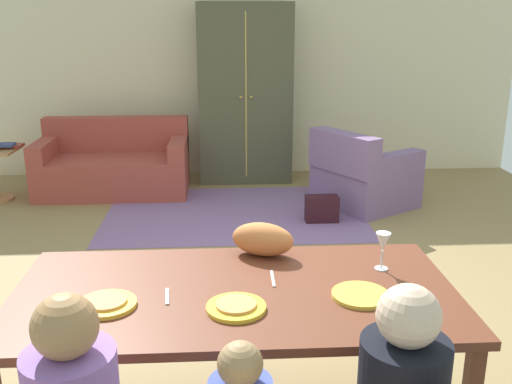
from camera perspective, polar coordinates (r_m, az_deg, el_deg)
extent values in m
cube|color=olive|center=(4.54, 0.96, -8.27)|extent=(6.80, 6.31, 0.02)
cube|color=beige|center=(7.34, -0.92, 12.39)|extent=(6.80, 0.10, 2.70)
cube|color=brown|center=(2.60, -2.08, -10.06)|extent=(1.97, 0.98, 0.04)
cube|color=brown|center=(3.28, -18.96, -12.51)|extent=(0.06, 0.06, 0.72)
cube|color=brown|center=(3.30, 14.38, -11.86)|extent=(0.06, 0.06, 0.72)
cylinder|color=yellow|center=(2.53, -14.58, -10.72)|extent=(0.25, 0.25, 0.02)
cylinder|color=#E69744|center=(2.52, -14.60, -10.42)|extent=(0.17, 0.17, 0.01)
cylinder|color=yellow|center=(2.43, -1.99, -11.37)|extent=(0.25, 0.25, 0.02)
cylinder|color=#DE9149|center=(2.42, -1.99, -11.06)|extent=(0.17, 0.17, 0.01)
cylinder|color=yellow|center=(2.57, 10.31, -10.02)|extent=(0.25, 0.25, 0.02)
cylinder|color=silver|center=(2.85, 12.30, -7.42)|extent=(0.06, 0.06, 0.01)
cylinder|color=silver|center=(2.84, 12.36, -6.53)|extent=(0.01, 0.01, 0.09)
cone|color=silver|center=(2.80, 12.47, -4.84)|extent=(0.07, 0.07, 0.09)
cube|color=silver|center=(2.56, -8.78, -10.18)|extent=(0.03, 0.15, 0.01)
cube|color=silver|center=(2.69, 1.67, -8.57)|extent=(0.02, 0.17, 0.01)
sphere|color=#A6794A|center=(1.92, -18.41, -12.52)|extent=(0.21, 0.21, 0.21)
sphere|color=#9D7C51|center=(1.93, -1.59, -16.68)|extent=(0.15, 0.15, 0.15)
sphere|color=beige|center=(1.94, 14.89, -11.80)|extent=(0.21, 0.21, 0.21)
ellipsoid|color=#CF783F|center=(2.92, 0.66, -4.70)|extent=(0.36, 0.26, 0.17)
cube|color=slate|center=(5.91, -2.18, -2.07)|extent=(2.60, 1.80, 0.01)
cube|color=#9D4036|center=(6.73, -13.89, 1.63)|extent=(1.66, 0.84, 0.42)
cube|color=#9D4036|center=(6.97, -13.64, 5.62)|extent=(1.66, 0.20, 0.40)
cube|color=#9D4036|center=(6.84, -20.21, 3.99)|extent=(0.18, 0.84, 0.20)
cube|color=#9D4036|center=(6.56, -7.68, 4.38)|extent=(0.18, 0.84, 0.20)
cube|color=slate|center=(6.22, 10.78, 0.60)|extent=(1.16, 1.17, 0.42)
cube|color=slate|center=(5.89, 8.68, 3.91)|extent=(0.62, 0.83, 0.40)
cube|color=slate|center=(5.93, 13.26, 2.74)|extent=(0.81, 0.60, 0.20)
cube|color=slate|center=(6.38, 8.78, 3.97)|extent=(0.81, 0.60, 0.20)
cube|color=#4A4934|center=(6.98, -1.10, 9.69)|extent=(1.10, 0.56, 2.10)
cube|color=#B49C41|center=(6.70, -1.00, 9.39)|extent=(0.02, 0.01, 1.89)
sphere|color=#B49C41|center=(6.69, -1.52, 9.37)|extent=(0.04, 0.04, 0.04)
sphere|color=#B49C41|center=(6.69, -0.48, 9.38)|extent=(0.04, 0.04, 0.04)
cube|color=maroon|center=(6.79, -23.06, 4.23)|extent=(0.22, 0.16, 0.03)
cube|color=navy|center=(6.73, -23.74, 4.31)|extent=(0.22, 0.16, 0.03)
cube|color=black|center=(5.67, 6.54, -1.67)|extent=(0.32, 0.16, 0.26)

